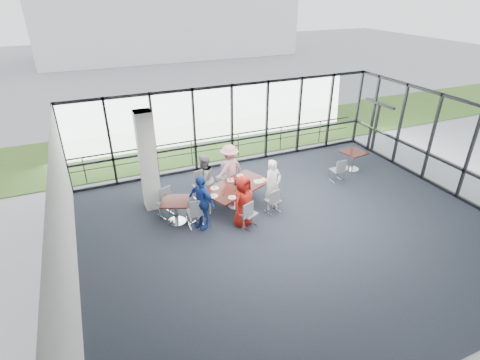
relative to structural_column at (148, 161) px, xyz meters
name	(u,v)px	position (x,y,z in m)	size (l,w,h in m)	color
floor	(296,230)	(3.60, -3.00, -1.61)	(12.00, 10.00, 0.02)	#1F232F
ceiling	(305,127)	(3.60, -3.00, 1.60)	(12.00, 10.00, 0.04)	white
wall_left	(65,233)	(-2.40, -3.00, 0.00)	(0.10, 10.00, 3.20)	silver
wall_front	(458,311)	(3.60, -8.00, 0.00)	(12.00, 0.10, 3.20)	silver
curtain_wall_back	(232,126)	(3.60, 2.00, 0.00)	(12.00, 0.10, 3.20)	white
curtain_wall_right	(456,148)	(9.60, -3.00, 0.00)	(0.10, 10.00, 3.20)	white
exit_door	(375,128)	(9.60, 0.75, -0.55)	(0.12, 1.60, 2.10)	black
structural_column	(148,161)	(0.00, 0.00, 0.00)	(0.50, 0.50, 3.20)	white
apron	(195,126)	(3.60, 7.00, -1.62)	(80.00, 70.00, 0.02)	gray
grass_strip	(208,138)	(3.60, 5.00, -1.59)	(80.00, 5.00, 0.01)	#31561E
hangar_main	(166,23)	(7.60, 29.00, 1.40)	(24.00, 10.00, 6.00)	silver
guard_rail	(227,147)	(3.60, 2.60, -1.10)	(0.06, 0.06, 12.00)	#2D2D33
main_table	(236,189)	(2.49, -1.07, -0.96)	(2.44, 1.93, 0.75)	#3B160E
side_table_left	(175,204)	(0.46, -1.21, -0.98)	(1.04, 1.04, 0.75)	#3B160E
side_table_right	(353,155)	(7.68, -0.34, -0.97)	(0.92, 0.92, 0.75)	#3B160E
diner_near_left	(243,201)	(2.26, -2.12, -0.79)	(0.79, 0.51, 1.62)	#AE1A12
diner_near_right	(273,185)	(3.50, -1.62, -0.76)	(0.61, 0.45, 1.67)	white
diner_far_left	(204,179)	(1.64, -0.39, -0.76)	(0.81, 0.50, 1.67)	gray
diner_far_right	(229,169)	(2.67, -0.04, -0.74)	(1.11, 0.57, 1.71)	pink
diner_end	(201,202)	(1.11, -1.74, -0.75)	(1.00, 0.54, 1.70)	#20409C
chair_main_nl	(248,214)	(2.35, -2.29, -1.15)	(0.44, 0.44, 0.90)	gray
chair_main_nr	(273,200)	(3.41, -1.85, -1.18)	(0.41, 0.41, 0.84)	gray
chair_main_fl	(201,186)	(1.60, -0.20, -1.12)	(0.47, 0.47, 0.95)	gray
chair_main_fr	(224,177)	(2.56, 0.22, -1.16)	(0.43, 0.43, 0.89)	gray
chair_main_end	(198,211)	(1.04, -1.61, -1.13)	(0.46, 0.46, 0.93)	gray
chair_spare_la	(196,212)	(0.95, -1.63, -1.12)	(0.47, 0.47, 0.95)	gray
chair_spare_lb	(165,203)	(0.25, -0.70, -1.17)	(0.42, 0.42, 0.86)	gray
chair_spare_r	(337,170)	(6.54, -0.89, -1.17)	(0.42, 0.42, 0.87)	gray
plate_nl	(232,198)	(2.08, -1.72, -0.84)	(0.25, 0.25, 0.01)	white
plate_nr	(258,182)	(3.24, -1.10, -0.84)	(0.28, 0.28, 0.01)	white
plate_fl	(215,188)	(1.80, -0.96, -0.84)	(0.27, 0.27, 0.01)	white
plate_fr	(240,176)	(2.87, -0.48, -0.84)	(0.25, 0.25, 0.01)	white
plate_end	(214,196)	(1.61, -1.41, -0.84)	(0.26, 0.26, 0.01)	white
tumbler_a	(236,189)	(2.35, -1.39, -0.78)	(0.07, 0.07, 0.15)	white
tumbler_b	(248,182)	(2.88, -1.11, -0.78)	(0.07, 0.07, 0.14)	white
tumbler_c	(230,181)	(2.38, -0.81, -0.78)	(0.07, 0.07, 0.14)	white
tumbler_d	(224,194)	(1.90, -1.49, -0.79)	(0.06, 0.06, 0.13)	white
menu_a	(246,193)	(2.59, -1.60, -0.85)	(0.32, 0.22, 0.00)	beige
menu_b	(263,180)	(3.42, -1.07, -0.85)	(0.32, 0.22, 0.00)	beige
menu_c	(230,180)	(2.46, -0.64, -0.85)	(0.29, 0.20, 0.00)	beige
condiment_caddy	(236,184)	(2.51, -0.98, -0.83)	(0.10, 0.07, 0.04)	black
ketchup_bottle	(235,181)	(2.51, -0.94, -0.76)	(0.06, 0.06, 0.18)	maroon
green_bottle	(239,181)	(2.62, -1.00, -0.75)	(0.05, 0.05, 0.20)	#126628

